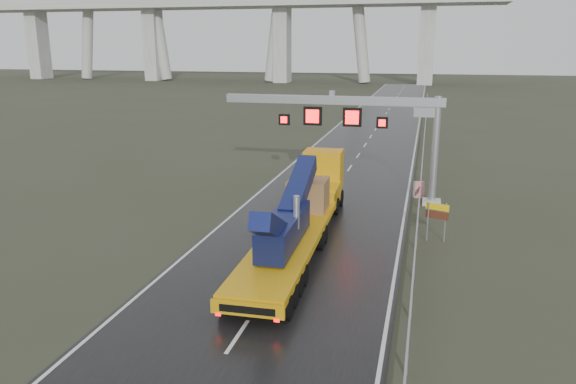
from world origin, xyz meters
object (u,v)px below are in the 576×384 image
(exit_sign_pair, at_px, (437,215))
(heavy_haul_truck, at_px, (304,207))
(sign_gantry, at_px, (363,119))
(striped_barrier, at_px, (419,190))

(exit_sign_pair, bearing_deg, heavy_haul_truck, -154.09)
(sign_gantry, xyz_separation_m, exit_sign_pair, (5.00, -7.57, -4.08))
(striped_barrier, bearing_deg, exit_sign_pair, -104.63)
(heavy_haul_truck, relative_size, striped_barrier, 16.73)
(sign_gantry, xyz_separation_m, heavy_haul_truck, (-2.16, -8.38, -3.90))
(heavy_haul_truck, bearing_deg, striped_barrier, 57.44)
(heavy_haul_truck, xyz_separation_m, striped_barrier, (6.06, 10.00, -1.15))
(sign_gantry, height_order, striped_barrier, sign_gantry)
(heavy_haul_truck, height_order, striped_barrier, heavy_haul_truck)
(exit_sign_pair, distance_m, striped_barrier, 9.30)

